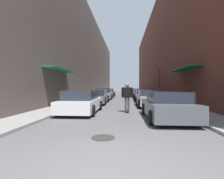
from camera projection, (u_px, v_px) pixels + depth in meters
name	position (u px, v px, depth m)	size (l,w,h in m)	color
ground	(123.00, 97.00, 26.66)	(129.23, 129.23, 0.00)	#515154
curb_strip_left	(101.00, 95.00, 32.84)	(1.80, 58.74, 0.12)	gray
curb_strip_right	(147.00, 95.00, 32.19)	(1.80, 58.74, 0.12)	gray
building_row_left	(86.00, 59.00, 32.96)	(4.90, 58.74, 13.83)	#564C47
building_row_right	(163.00, 53.00, 31.86)	(4.90, 58.74, 15.34)	brown
parked_car_left_0	(81.00, 102.00, 10.26)	(2.03, 4.26, 1.34)	silver
parked_car_left_1	(97.00, 97.00, 16.06)	(1.86, 4.66, 1.30)	#515459
parked_car_left_2	(104.00, 94.00, 21.99)	(2.08, 4.22, 1.38)	gray
parked_car_left_3	(108.00, 93.00, 27.79)	(2.02, 4.54, 1.28)	#232326
parked_car_right_0	(167.00, 106.00, 8.25)	(2.01, 4.40, 1.32)	#515459
parked_car_right_1	(150.00, 98.00, 13.62)	(2.08, 4.13, 1.34)	#B7B7BC
parked_car_right_2	(144.00, 95.00, 18.56)	(1.97, 3.94, 1.35)	navy
parked_car_right_3	(140.00, 94.00, 23.68)	(1.95, 4.74, 1.32)	#232326
parked_car_right_4	(137.00, 92.00, 29.94)	(1.90, 4.71, 1.30)	maroon
skateboarder	(127.00, 94.00, 10.50)	(0.68, 0.78, 1.77)	black
manhole_cover	(103.00, 137.00, 5.24)	(0.70, 0.70, 0.02)	#332D28
traffic_light	(159.00, 81.00, 22.22)	(0.16, 0.22, 3.55)	#2D2D2D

